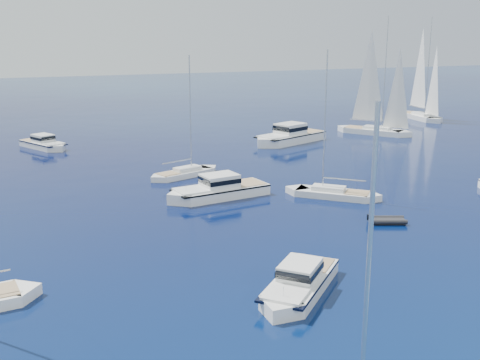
{
  "coord_description": "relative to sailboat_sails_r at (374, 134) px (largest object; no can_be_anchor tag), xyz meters",
  "views": [
    {
      "loc": [
        -20.44,
        -19.72,
        15.16
      ],
      "look_at": [
        -0.64,
        27.44,
        2.2
      ],
      "focal_mm": 43.48,
      "sensor_mm": 36.0,
      "label": 1
    }
  ],
  "objects": [
    {
      "name": "ground",
      "position": [
        -33.11,
        -54.29,
        0.0
      ],
      "size": [
        400.0,
        400.0,
        0.0
      ],
      "primitive_type": "plane",
      "color": "navy",
      "rests_on": "ground"
    },
    {
      "name": "motor_cruiser_left",
      "position": [
        -37.86,
        -45.71,
        0.0
      ],
      "size": [
        8.58,
        8.35,
        2.41
      ],
      "primitive_type": null,
      "rotation": [
        0.0,
        0.0,
        2.33
      ],
      "color": "silver",
      "rests_on": "ground"
    },
    {
      "name": "motor_cruiser_centre",
      "position": [
        -34.97,
        -24.25,
        0.0
      ],
      "size": [
        11.25,
        4.74,
        2.86
      ],
      "primitive_type": null,
      "rotation": [
        0.0,
        0.0,
        1.7
      ],
      "color": "silver",
      "rests_on": "ground"
    },
    {
      "name": "motor_cruiser_distant",
      "position": [
        -15.55,
        -1.48,
        0.0
      ],
      "size": [
        13.89,
        8.71,
        3.5
      ],
      "primitive_type": null,
      "rotation": [
        0.0,
        0.0,
        1.95
      ],
      "color": "white",
      "rests_on": "ground"
    },
    {
      "name": "motor_cruiser_horizon",
      "position": [
        -48.09,
        7.66,
        0.0
      ],
      "size": [
        6.58,
        9.49,
        2.41
      ],
      "primitive_type": null,
      "rotation": [
        0.0,
        0.0,
        3.6
      ],
      "color": "silver",
      "rests_on": "ground"
    },
    {
      "name": "sailboat_mid_r",
      "position": [
        -24.82,
        -28.34,
        0.0
      ],
      "size": [
        8.79,
        8.51,
        14.27
      ],
      "primitive_type": null,
      "rotation": [
        0.0,
        0.0,
        0.81
      ],
      "color": "silver",
      "rests_on": "ground"
    },
    {
      "name": "sailboat_centre",
      "position": [
        -35.28,
        -14.93,
        0.0
      ],
      "size": [
        9.41,
        5.16,
        13.42
      ],
      "primitive_type": null,
      "rotation": [
        0.0,
        0.0,
        5.04
      ],
      "color": "silver",
      "rests_on": "ground"
    },
    {
      "name": "sailboat_sails_r",
      "position": [
        0.0,
        0.0,
        0.0
      ],
      "size": [
        9.82,
        12.07,
        18.34
      ],
      "primitive_type": null,
      "rotation": [
        0.0,
        0.0,
        3.75
      ],
      "color": "white",
      "rests_on": "ground"
    },
    {
      "name": "sailboat_sails_far",
      "position": [
        17.32,
        10.1,
        0.0
      ],
      "size": [
        4.84,
        12.94,
        18.56
      ],
      "primitive_type": null,
      "rotation": [
        0.0,
        0.0,
        3.02
      ],
      "color": "white",
      "rests_on": "ground"
    },
    {
      "name": "tender_grey_near",
      "position": [
        -24.82,
        -36.84,
        0.0
      ],
      "size": [
        3.58,
        2.85,
        0.95
      ],
      "primitive_type": null,
      "rotation": [
        0.0,
        0.0,
        4.31
      ],
      "color": "black",
      "rests_on": "ground"
    }
  ]
}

